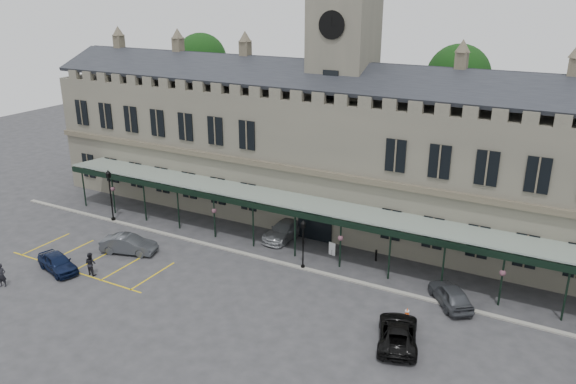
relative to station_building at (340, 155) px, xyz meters
The scene contains 21 objects.
ground 17.17m from the station_building, 90.00° to the right, with size 140.00×140.00×0.00m, color #2F2F32.
station_building is the anchor object (origin of this frame).
clock_tower 6.64m from the station_building, 90.00° to the left, with size 5.60×5.60×24.80m.
canopy 9.37m from the station_building, 90.00° to the right, with size 50.00×4.10×4.30m.
kerb 12.22m from the station_building, 90.00° to the right, with size 60.00×0.40×0.12m, color gray.
parking_markings 23.26m from the station_building, 128.81° to the right, with size 16.00×6.00×0.01m, color gold, non-canonical shape.
tree_behind_left 24.64m from the station_building, 157.55° to the left, with size 6.00×6.00×16.00m.
tree_behind_mid 13.67m from the station_building, 48.65° to the left, with size 6.00×6.00×16.00m.
lamp_post_left 21.57m from the station_building, 150.96° to the right, with size 0.48×0.48×5.11m.
lamp_post_mid 11.21m from the station_building, 81.41° to the right, with size 0.39×0.39×4.11m.
traffic_cone 18.14m from the station_building, 50.53° to the right, with size 0.41×0.41×0.66m.
sign_board 9.57m from the station_building, 69.84° to the right, with size 0.64×0.19×1.11m.
bollard_left 8.60m from the station_building, 95.02° to the right, with size 0.17×0.17×0.98m, color black.
bollard_right 10.67m from the station_building, 45.81° to the right, with size 0.17×0.17×0.96m, color black.
car_left_a 25.50m from the station_building, 127.14° to the right, with size 1.72×4.27×1.46m, color #0B1533.
car_left_b 20.11m from the station_building, 130.20° to the right, with size 1.62×4.63×1.53m, color #3E4146.
car_taxi 8.58m from the station_building, 112.78° to the right, with size 2.12×5.21×1.51m, color #9DA0A4.
car_van 20.63m from the station_building, 55.54° to the right, with size 2.36×5.11×1.42m, color black.
car_right_a 17.50m from the station_building, 38.19° to the right, with size 1.79×4.44×1.51m, color #3E4146.
person_a 29.27m from the station_building, 125.35° to the right, with size 0.67×0.44×1.85m, color black.
person_b 23.28m from the station_building, 122.96° to the right, with size 0.89×0.69×1.83m, color black.
Camera 1 is at (19.37, -29.71, 20.63)m, focal length 35.00 mm.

